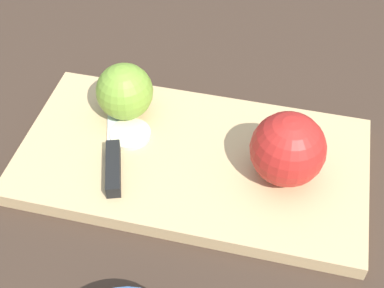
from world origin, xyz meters
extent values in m
plane|color=#38281E|center=(0.00, 0.00, 0.00)|extent=(4.00, 4.00, 0.00)
cube|color=tan|center=(0.00, 0.00, 0.01)|extent=(0.46, 0.30, 0.02)
sphere|color=red|center=(-0.11, -0.01, 0.06)|extent=(0.09, 0.09, 0.09)
cylinder|color=beige|center=(-0.11, -0.02, 0.06)|extent=(0.08, 0.03, 0.08)
sphere|color=olive|center=(0.11, -0.04, 0.06)|extent=(0.07, 0.07, 0.07)
cylinder|color=beige|center=(0.11, -0.03, 0.06)|extent=(0.06, 0.04, 0.07)
cube|color=silver|center=(0.12, -0.02, 0.02)|extent=(0.07, 0.10, 0.00)
cube|color=black|center=(0.08, 0.06, 0.03)|extent=(0.05, 0.08, 0.02)
cylinder|color=beige|center=(0.09, 0.00, 0.02)|extent=(0.05, 0.05, 0.01)
camera|label=1|loc=(-0.17, 0.40, 0.52)|focal=50.00mm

